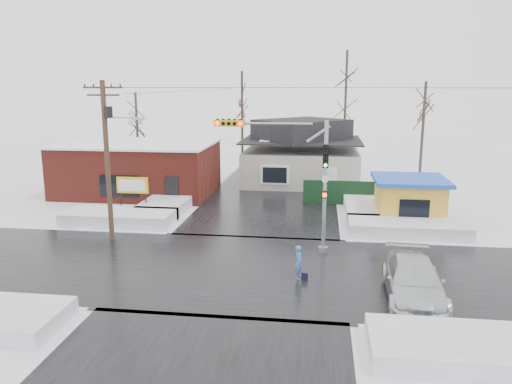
# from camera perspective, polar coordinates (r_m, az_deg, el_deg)

# --- Properties ---
(ground) EXTENTS (120.00, 120.00, 0.00)m
(ground) POSITION_cam_1_polar(r_m,az_deg,el_deg) (24.51, -1.86, -8.78)
(ground) COLOR white
(ground) RESTS_ON ground
(road_ns) EXTENTS (10.00, 120.00, 0.02)m
(road_ns) POSITION_cam_1_polar(r_m,az_deg,el_deg) (24.50, -1.86, -8.76)
(road_ns) COLOR black
(road_ns) RESTS_ON ground
(road_ew) EXTENTS (120.00, 10.00, 0.02)m
(road_ew) POSITION_cam_1_polar(r_m,az_deg,el_deg) (24.50, -1.86, -8.76)
(road_ew) COLOR black
(road_ew) RESTS_ON ground
(snowbank_nw) EXTENTS (7.00, 3.00, 0.80)m
(snowbank_nw) POSITION_cam_1_polar(r_m,az_deg,el_deg) (33.28, -15.34, -2.80)
(snowbank_nw) COLOR white
(snowbank_nw) RESTS_ON ground
(snowbank_ne) EXTENTS (7.00, 3.00, 0.80)m
(snowbank_ne) POSITION_cam_1_polar(r_m,az_deg,el_deg) (31.17, 16.92, -3.90)
(snowbank_ne) COLOR white
(snowbank_ne) RESTS_ON ground
(snowbank_se) EXTENTS (7.00, 3.00, 0.70)m
(snowbank_se) POSITION_cam_1_polar(r_m,az_deg,el_deg) (18.47, 24.03, -16.11)
(snowbank_se) COLOR white
(snowbank_se) RESTS_ON ground
(snowbank_nside_w) EXTENTS (3.00, 8.00, 0.80)m
(snowbank_nside_w) POSITION_cam_1_polar(r_m,az_deg,el_deg) (37.16, -9.54, -0.96)
(snowbank_nside_w) COLOR white
(snowbank_nside_w) RESTS_ON ground
(snowbank_nside_e) EXTENTS (3.00, 8.00, 0.80)m
(snowbank_nside_e) POSITION_cam_1_polar(r_m,az_deg,el_deg) (35.71, 12.49, -1.63)
(snowbank_nside_e) COLOR white
(snowbank_nside_e) RESTS_ON ground
(traffic_signal) EXTENTS (6.05, 0.68, 7.00)m
(traffic_signal) POSITION_cam_1_polar(r_m,az_deg,el_deg) (25.91, 4.46, 2.77)
(traffic_signal) COLOR gray
(traffic_signal) RESTS_ON ground
(utility_pole) EXTENTS (3.15, 0.44, 9.00)m
(utility_pole) POSITION_cam_1_polar(r_m,az_deg,el_deg) (28.80, -16.57, 4.41)
(utility_pole) COLOR #382619
(utility_pole) RESTS_ON ground
(brick_building) EXTENTS (12.20, 8.20, 4.12)m
(brick_building) POSITION_cam_1_polar(r_m,az_deg,el_deg) (41.83, -13.29, 2.69)
(brick_building) COLOR maroon
(brick_building) RESTS_ON ground
(marquee_sign) EXTENTS (2.20, 0.21, 2.55)m
(marquee_sign) POSITION_cam_1_polar(r_m,az_deg,el_deg) (35.18, -13.93, 0.63)
(marquee_sign) COLOR black
(marquee_sign) RESTS_ON ground
(house) EXTENTS (10.40, 8.40, 5.76)m
(house) POSITION_cam_1_polar(r_m,az_deg,el_deg) (45.02, 5.21, 4.33)
(house) COLOR #BAB4A8
(house) RESTS_ON ground
(kiosk) EXTENTS (4.60, 4.60, 2.88)m
(kiosk) POSITION_cam_1_polar(r_m,az_deg,el_deg) (33.86, 17.07, -0.79)
(kiosk) COLOR gold
(kiosk) RESTS_ON ground
(fence) EXTENTS (8.00, 0.12, 1.80)m
(fence) POSITION_cam_1_polar(r_m,az_deg,el_deg) (37.50, 11.52, -0.14)
(fence) COLOR black
(fence) RESTS_ON ground
(tree_far_left) EXTENTS (3.00, 3.00, 10.00)m
(tree_far_left) POSITION_cam_1_polar(r_m,az_deg,el_deg) (49.18, -1.61, 11.28)
(tree_far_left) COLOR #332821
(tree_far_left) RESTS_ON ground
(tree_far_mid) EXTENTS (3.00, 3.00, 12.00)m
(tree_far_mid) POSITION_cam_1_polar(r_m,az_deg,el_deg) (50.62, 10.30, 12.93)
(tree_far_mid) COLOR #332821
(tree_far_mid) RESTS_ON ground
(tree_far_right) EXTENTS (3.00, 3.00, 9.00)m
(tree_far_right) POSITION_cam_1_polar(r_m,az_deg,el_deg) (43.38, 18.71, 9.47)
(tree_far_right) COLOR #332821
(tree_far_right) RESTS_ON ground
(tree_far_west) EXTENTS (3.00, 3.00, 8.00)m
(tree_far_west) POSITION_cam_1_polar(r_m,az_deg,el_deg) (49.89, -13.54, 9.14)
(tree_far_west) COLOR #332821
(tree_far_west) RESTS_ON ground
(pedestrian) EXTENTS (0.43, 0.61, 1.58)m
(pedestrian) POSITION_cam_1_polar(r_m,az_deg,el_deg) (23.13, 4.92, -8.03)
(pedestrian) COLOR teal
(pedestrian) RESTS_ON ground
(car) EXTENTS (2.53, 5.72, 1.63)m
(car) POSITION_cam_1_polar(r_m,az_deg,el_deg) (21.89, 17.57, -9.72)
(car) COLOR silver
(car) RESTS_ON ground
(shopping_bag) EXTENTS (0.30, 0.19, 0.35)m
(shopping_bag) POSITION_cam_1_polar(r_m,az_deg,el_deg) (23.16, 5.58, -9.65)
(shopping_bag) COLOR black
(shopping_bag) RESTS_ON ground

